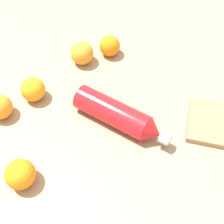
# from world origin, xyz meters

# --- Properties ---
(ground_plane) EXTENTS (2.40, 2.40, 0.00)m
(ground_plane) POSITION_xyz_m (0.00, 0.00, 0.00)
(ground_plane) COLOR #9E7F60
(water_bottle) EXTENTS (0.28, 0.16, 0.07)m
(water_bottle) POSITION_xyz_m (-0.02, -0.04, 0.04)
(water_bottle) COLOR red
(water_bottle) RESTS_ON ground_plane
(orange_0) EXTENTS (0.07, 0.07, 0.07)m
(orange_0) POSITION_xyz_m (0.18, 0.18, 0.04)
(orange_0) COLOR orange
(orange_0) RESTS_ON ground_plane
(orange_1) EXTENTS (0.07, 0.07, 0.07)m
(orange_1) POSITION_xyz_m (0.25, -0.08, 0.04)
(orange_1) COLOR orange
(orange_1) RESTS_ON ground_plane
(orange_2) EXTENTS (0.07, 0.07, 0.07)m
(orange_2) POSITION_xyz_m (0.32, 0.00, 0.03)
(orange_2) COLOR orange
(orange_2) RESTS_ON ground_plane
(orange_3) EXTENTS (0.08, 0.08, 0.08)m
(orange_3) POSITION_xyz_m (0.15, -0.26, 0.04)
(orange_3) COLOR orange
(orange_3) RESTS_ON ground_plane
(orange_4) EXTENTS (0.07, 0.07, 0.07)m
(orange_4) POSITION_xyz_m (0.07, -0.32, 0.03)
(orange_4) COLOR orange
(orange_4) RESTS_ON ground_plane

